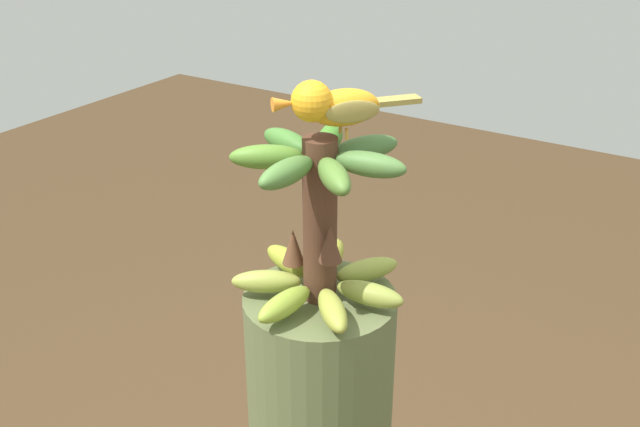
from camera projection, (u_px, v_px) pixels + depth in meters
banana_bunch at (320, 223)px, 1.14m from camera, size 0.28×0.28×0.27m
perched_bird at (332, 105)px, 1.07m from camera, size 0.16×0.19×0.09m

